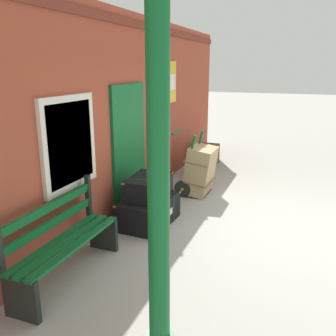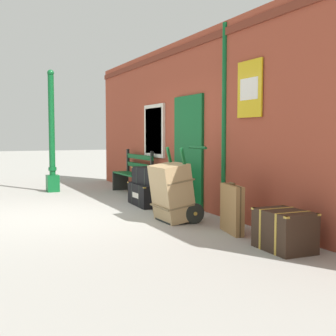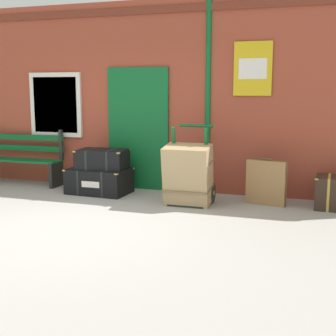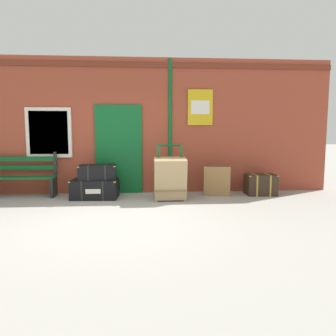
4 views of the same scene
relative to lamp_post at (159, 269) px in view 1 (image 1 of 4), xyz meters
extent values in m
plane|color=#A3A099|center=(3.29, -0.52, -1.09)|extent=(60.00, 60.00, 0.00)
cube|color=#9E422D|center=(3.29, 2.08, 0.51)|extent=(10.40, 0.30, 3.20)
cube|color=maroon|center=(3.29, 1.92, 1.93)|extent=(10.40, 0.03, 0.12)
cube|color=#0F5B28|center=(3.35, 1.91, -0.04)|extent=(1.10, 0.05, 2.10)
cube|color=#093718|center=(3.35, 1.89, -0.04)|extent=(0.06, 0.02, 2.10)
cube|color=silver|center=(1.74, 1.91, 0.36)|extent=(1.04, 0.06, 1.16)
cube|color=silver|center=(1.74, 1.89, 0.36)|extent=(0.88, 0.02, 1.00)
cylinder|color=#0F5B28|center=(4.58, 1.93, 0.51)|extent=(0.09, 0.09, 3.14)
cube|color=gold|center=(5.30, 1.91, 0.96)|extent=(0.60, 0.02, 0.84)
cube|color=white|center=(5.30, 1.89, 0.96)|extent=(0.44, 0.01, 0.32)
cylinder|color=#0F5B28|center=(0.00, 0.00, 0.49)|extent=(0.14, 0.14, 2.36)
cube|color=#0F5B28|center=(1.13, 1.44, -0.64)|extent=(1.60, 0.09, 0.04)
cube|color=#0F5B28|center=(1.13, 1.58, -0.64)|extent=(1.60, 0.09, 0.04)
cube|color=#0F5B28|center=(1.13, 1.72, -0.64)|extent=(1.60, 0.09, 0.04)
cube|color=#0F5B28|center=(1.13, 1.78, -0.44)|extent=(1.60, 0.05, 0.10)
cube|color=#0F5B28|center=(1.13, 1.78, -0.24)|extent=(1.60, 0.05, 0.10)
cube|color=black|center=(0.37, 1.58, -0.87)|extent=(0.06, 0.40, 0.45)
cube|color=black|center=(1.89, 1.58, -0.87)|extent=(0.06, 0.40, 0.45)
cube|color=black|center=(1.89, 1.78, -0.36)|extent=(0.06, 0.06, 0.56)
cube|color=black|center=(2.86, 1.35, -0.88)|extent=(1.03, 0.69, 0.42)
cube|color=black|center=(2.63, 1.36, -0.88)|extent=(0.07, 0.65, 0.43)
cube|color=black|center=(3.08, 1.34, -0.88)|extent=(0.07, 0.65, 0.43)
cube|color=#B79338|center=(2.36, 1.07, -0.69)|extent=(0.05, 0.05, 0.02)
cube|color=#B79338|center=(3.32, 1.02, -0.69)|extent=(0.05, 0.05, 0.02)
cube|color=#B79338|center=(2.40, 1.67, -0.69)|extent=(0.05, 0.05, 0.02)
cube|color=#B79338|center=(3.35, 1.62, -0.69)|extent=(0.05, 0.05, 0.02)
cube|color=silver|center=(2.88, 1.02, -0.88)|extent=(0.36, 0.01, 0.10)
cube|color=black|center=(2.91, 1.37, -0.51)|extent=(0.84, 0.60, 0.32)
cube|color=black|center=(2.73, 1.36, -0.51)|extent=(0.07, 0.55, 0.33)
cube|color=black|center=(3.09, 1.38, -0.51)|extent=(0.07, 0.55, 0.33)
cube|color=#B79338|center=(2.55, 1.09, -0.37)|extent=(0.05, 0.05, 0.02)
cube|color=#B79338|center=(3.31, 1.15, -0.37)|extent=(0.05, 0.05, 0.02)
cube|color=#B79338|center=(2.52, 1.59, -0.37)|extent=(0.05, 0.05, 0.02)
cube|color=#B79338|center=(3.27, 1.64, -0.37)|extent=(0.05, 0.05, 0.02)
cube|color=black|center=(4.50, 0.99, -1.08)|extent=(0.56, 0.28, 0.03)
cube|color=#0F5B28|center=(4.25, 1.19, -0.51)|extent=(0.04, 0.32, 1.18)
cube|color=#0F5B28|center=(4.75, 1.19, -0.51)|extent=(0.04, 0.32, 1.18)
cylinder|color=#0F5B28|center=(4.50, 1.47, 0.07)|extent=(0.54, 0.04, 0.04)
cylinder|color=black|center=(4.18, 1.25, -0.93)|extent=(0.04, 0.32, 0.32)
cylinder|color=#B79338|center=(4.18, 1.25, -0.93)|extent=(0.07, 0.06, 0.06)
cylinder|color=black|center=(4.82, 1.25, -0.93)|extent=(0.04, 0.32, 0.32)
cylinder|color=#B79338|center=(4.82, 1.25, -0.93)|extent=(0.07, 0.06, 0.06)
cube|color=tan|center=(4.50, 1.01, -0.63)|extent=(0.68, 0.56, 0.93)
cube|color=olive|center=(4.50, 1.01, -0.82)|extent=(0.70, 0.46, 0.09)
cube|color=olive|center=(4.50, 1.01, -0.43)|extent=(0.70, 0.46, 0.09)
cube|color=olive|center=(5.62, 1.41, -0.75)|extent=(0.61, 0.24, 0.68)
cylinder|color=brown|center=(5.62, 1.41, -0.40)|extent=(0.16, 0.06, 0.03)
cube|color=brown|center=(5.62, 1.41, -0.75)|extent=(0.60, 0.14, 0.69)
cube|color=#332319|center=(6.67, 1.46, -0.85)|extent=(0.70, 0.51, 0.48)
cube|color=#B79338|center=(6.52, 1.46, -0.85)|extent=(0.05, 0.49, 0.49)
cube|color=#B79338|center=(6.82, 1.45, -0.85)|extent=(0.05, 0.49, 0.49)
cube|color=#B79338|center=(6.34, 1.25, -0.63)|extent=(0.05, 0.05, 0.02)
cube|color=#B79338|center=(6.98, 1.23, -0.63)|extent=(0.05, 0.05, 0.02)
cube|color=#B79338|center=(6.36, 1.69, -0.63)|extent=(0.05, 0.05, 0.02)
cube|color=#B79338|center=(7.00, 1.67, -0.63)|extent=(0.05, 0.05, 0.02)
camera|label=1|loc=(-1.95, -0.81, 1.26)|focal=39.13mm
camera|label=2|loc=(10.85, -2.03, 0.30)|focal=48.03mm
camera|label=3|loc=(6.33, -5.60, 0.64)|focal=49.76mm
camera|label=4|loc=(3.96, -5.72, 0.38)|focal=34.01mm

